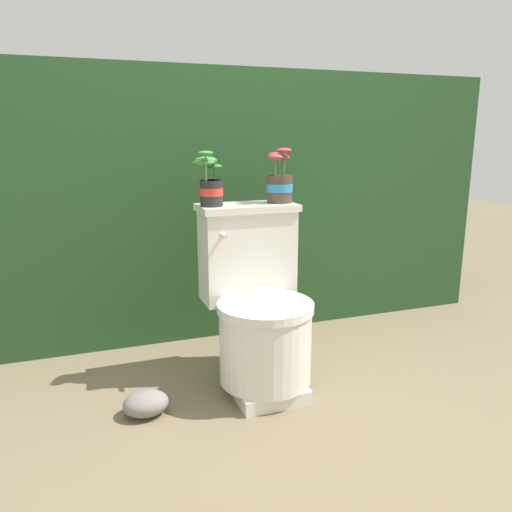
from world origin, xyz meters
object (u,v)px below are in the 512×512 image
at_px(potted_plant_midleft, 280,183).
at_px(potted_plant_left, 210,184).
at_px(toilet, 258,309).
at_px(garden_stone, 146,403).

bearing_deg(potted_plant_midleft, potted_plant_left, -178.71).
distance_m(toilet, potted_plant_midleft, 0.59).
bearing_deg(garden_stone, potted_plant_midleft, 20.49).
relative_size(potted_plant_midleft, garden_stone, 1.35).
bearing_deg(potted_plant_left, toilet, -40.49).
xyz_separation_m(toilet, potted_plant_midleft, (0.16, 0.15, 0.54)).
bearing_deg(toilet, garden_stone, -169.07).
bearing_deg(potted_plant_left, potted_plant_midleft, 1.29).
height_order(toilet, potted_plant_left, potted_plant_left).
height_order(potted_plant_left, garden_stone, potted_plant_left).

